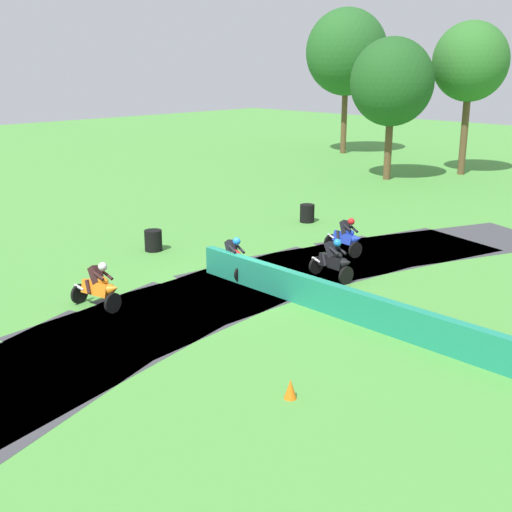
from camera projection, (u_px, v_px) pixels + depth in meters
name	position (u px, v px, depth m)	size (l,w,h in m)	color
ground_plane	(248.00, 285.00, 21.38)	(120.00, 120.00, 0.00)	#4C933D
track_asphalt	(263.00, 290.00, 20.88)	(7.83, 27.46, 0.01)	#3D3D42
safety_barrier	(396.00, 320.00, 17.29)	(0.30, 15.22, 0.90)	#1E8466
motorcycle_lead_blue	(346.00, 237.00, 24.71)	(1.71, 1.01, 1.43)	black
motorcycle_chase_black	(334.00, 260.00, 21.75)	(1.71, 0.84, 1.42)	black
motorcycle_trailing_red	(233.00, 258.00, 21.96)	(1.71, 0.89, 1.43)	black
motorcycle_fourth_orange	(99.00, 287.00, 19.23)	(1.68, 0.99, 1.43)	black
tire_stack_near	(307.00, 213.00, 29.64)	(0.65, 0.65, 0.80)	black
tire_stack_mid_a	(153.00, 240.00, 25.13)	(0.66, 0.66, 0.80)	black
traffic_cone	(290.00, 389.00, 14.12)	(0.28, 0.28, 0.44)	orange
tree_far_right	(392.00, 82.00, 38.94)	(4.90, 4.90, 8.35)	brown
tree_mid_rise	(347.00, 52.00, 50.01)	(6.14, 6.14, 10.85)	brown
tree_behind_barrier	(470.00, 62.00, 40.42)	(4.59, 4.59, 9.34)	brown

